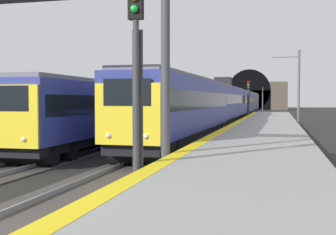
{
  "coord_description": "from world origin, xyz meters",
  "views": [
    {
      "loc": [
        -6.47,
        -5.39,
        2.74
      ],
      "look_at": [
        15.1,
        0.02,
        1.84
      ],
      "focal_mm": 47.26,
      "sensor_mm": 36.0,
      "label": 1
    }
  ],
  "objects_px": {
    "railway_signal_mid": "(248,97)",
    "catenary_mast_far": "(298,89)",
    "overhead_signal_gantry": "(40,24)",
    "train_main_approaching": "(232,103)",
    "train_adjacent_platform": "(147,107)",
    "railway_signal_near": "(136,70)",
    "railway_signal_far": "(263,97)"
  },
  "relations": [
    {
      "from": "train_main_approaching",
      "to": "railway_signal_mid",
      "type": "height_order",
      "value": "railway_signal_mid"
    },
    {
      "from": "train_main_approaching",
      "to": "railway_signal_far",
      "type": "relative_size",
      "value": 13.23
    },
    {
      "from": "railway_signal_near",
      "to": "railway_signal_mid",
      "type": "relative_size",
      "value": 1.15
    },
    {
      "from": "train_adjacent_platform",
      "to": "overhead_signal_gantry",
      "type": "bearing_deg",
      "value": 5.79
    },
    {
      "from": "train_main_approaching",
      "to": "railway_signal_mid",
      "type": "bearing_deg",
      "value": 125.91
    },
    {
      "from": "railway_signal_far",
      "to": "railway_signal_near",
      "type": "bearing_deg",
      "value": 0.0
    },
    {
      "from": "train_adjacent_platform",
      "to": "railway_signal_near",
      "type": "xyz_separation_m",
      "value": [
        -22.71,
        -6.53,
        1.35
      ]
    },
    {
      "from": "train_main_approaching",
      "to": "catenary_mast_far",
      "type": "bearing_deg",
      "value": 32.19
    },
    {
      "from": "overhead_signal_gantry",
      "to": "train_main_approaching",
      "type": "bearing_deg",
      "value": -3.36
    },
    {
      "from": "railway_signal_near",
      "to": "overhead_signal_gantry",
      "type": "height_order",
      "value": "overhead_signal_gantry"
    },
    {
      "from": "train_adjacent_platform",
      "to": "catenary_mast_far",
      "type": "xyz_separation_m",
      "value": [
        8.29,
        -11.83,
        1.6
      ]
    },
    {
      "from": "railway_signal_mid",
      "to": "overhead_signal_gantry",
      "type": "height_order",
      "value": "overhead_signal_gantry"
    },
    {
      "from": "train_main_approaching",
      "to": "railway_signal_far",
      "type": "bearing_deg",
      "value": 178.75
    },
    {
      "from": "railway_signal_mid",
      "to": "catenary_mast_far",
      "type": "height_order",
      "value": "catenary_mast_far"
    },
    {
      "from": "railway_signal_near",
      "to": "overhead_signal_gantry",
      "type": "relative_size",
      "value": 0.65
    },
    {
      "from": "train_main_approaching",
      "to": "train_adjacent_platform",
      "type": "xyz_separation_m",
      "value": [
        -19.92,
        4.72,
        -0.17
      ]
    },
    {
      "from": "railway_signal_far",
      "to": "overhead_signal_gantry",
      "type": "distance_m",
      "value": 91.52
    },
    {
      "from": "train_main_approaching",
      "to": "railway_signal_near",
      "type": "relative_size",
      "value": 12.98
    },
    {
      "from": "railway_signal_near",
      "to": "catenary_mast_far",
      "type": "distance_m",
      "value": 31.45
    },
    {
      "from": "catenary_mast_far",
      "to": "train_main_approaching",
      "type": "bearing_deg",
      "value": 31.43
    },
    {
      "from": "railway_signal_mid",
      "to": "overhead_signal_gantry",
      "type": "distance_m",
      "value": 41.76
    },
    {
      "from": "railway_signal_near",
      "to": "railway_signal_mid",
      "type": "height_order",
      "value": "railway_signal_near"
    },
    {
      "from": "train_adjacent_platform",
      "to": "catenary_mast_far",
      "type": "relative_size",
      "value": 5.28
    },
    {
      "from": "overhead_signal_gantry",
      "to": "railway_signal_near",
      "type": "bearing_deg",
      "value": -120.01
    },
    {
      "from": "train_main_approaching",
      "to": "train_adjacent_platform",
      "type": "relative_size",
      "value": 1.98
    },
    {
      "from": "railway_signal_far",
      "to": "catenary_mast_far",
      "type": "relative_size",
      "value": 0.79
    },
    {
      "from": "railway_signal_mid",
      "to": "overhead_signal_gantry",
      "type": "relative_size",
      "value": 0.57
    },
    {
      "from": "train_main_approaching",
      "to": "catenary_mast_far",
      "type": "xyz_separation_m",
      "value": [
        -11.63,
        -7.11,
        1.43
      ]
    },
    {
      "from": "train_adjacent_platform",
      "to": "catenary_mast_far",
      "type": "height_order",
      "value": "catenary_mast_far"
    },
    {
      "from": "catenary_mast_far",
      "to": "overhead_signal_gantry",
      "type": "bearing_deg",
      "value": 161.67
    },
    {
      "from": "railway_signal_mid",
      "to": "train_adjacent_platform",
      "type": "bearing_deg",
      "value": -17.12
    },
    {
      "from": "railway_signal_far",
      "to": "catenary_mast_far",
      "type": "height_order",
      "value": "catenary_mast_far"
    }
  ]
}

